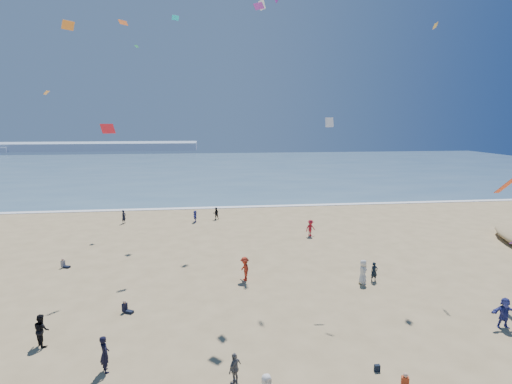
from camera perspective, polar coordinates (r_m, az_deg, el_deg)
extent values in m
cube|color=#476B84|center=(108.06, -6.74, 3.41)|extent=(220.00, 100.00, 0.06)
cube|color=white|center=(58.69, -6.39, -2.25)|extent=(220.00, 1.20, 0.08)
cube|color=#7A8EA8|center=(192.10, -25.22, 5.91)|extent=(110.00, 20.00, 3.20)
imported|color=silver|center=(32.77, 15.03, -10.95)|extent=(0.72, 1.01, 1.93)
imported|color=black|center=(52.17, -18.36, -3.37)|extent=(0.67, 0.73, 1.68)
imported|color=#A81826|center=(44.52, 7.79, -5.12)|extent=(1.35, 1.08, 1.83)
imported|color=slate|center=(21.05, -3.04, -23.85)|extent=(0.88, 0.97, 1.59)
imported|color=#32398B|center=(29.75, 31.96, -14.43)|extent=(1.84, 0.82, 1.92)
imported|color=black|center=(23.01, -20.81, -20.81)|extent=(0.74, 0.84, 1.94)
imported|color=black|center=(51.82, -5.74, -3.05)|extent=(0.86, 0.72, 1.56)
imported|color=#383F9B|center=(50.71, -8.70, -3.44)|extent=(0.50, 1.41, 1.51)
imported|color=black|center=(26.74, -28.31, -16.94)|extent=(1.13, 1.14, 1.85)
imported|color=#AC2B18|center=(32.29, -1.63, -10.91)|extent=(1.00, 1.39, 1.93)
imported|color=black|center=(33.49, 16.53, -10.89)|extent=(0.60, 0.42, 1.57)
cube|color=black|center=(23.01, 16.92, -22.92)|extent=(0.28, 0.18, 0.34)
cube|color=#FF6118|center=(37.89, -18.45, 21.99)|extent=(0.75, 0.80, 0.41)
cube|color=white|center=(33.59, 0.86, 25.16)|extent=(0.51, 0.74, 0.65)
cube|color=#14DBEE|center=(41.38, -11.45, 23.21)|extent=(0.69, 0.48, 0.41)
cube|color=#FAA03B|center=(47.97, -27.77, 12.45)|extent=(0.57, 0.62, 0.39)
cube|color=#31AA66|center=(53.34, -16.69, 19.32)|extent=(0.57, 0.56, 0.26)
cube|color=gold|center=(39.08, 24.24, 20.85)|extent=(0.31, 0.86, 0.44)
cube|color=#821F91|center=(43.01, 2.90, 25.74)|extent=(0.23, 0.84, 0.48)
cube|color=white|center=(30.00, 10.45, 9.77)|extent=(0.62, 0.34, 0.69)
cube|color=red|center=(24.16, -20.41, 8.49)|extent=(0.81, 0.71, 0.53)
cube|color=orange|center=(30.54, -25.27, 20.74)|extent=(0.77, 0.80, 0.53)
cube|color=purple|center=(30.96, 0.39, 25.03)|extent=(0.78, 0.80, 0.38)
cube|color=#E64318|center=(32.41, 32.41, 1.10)|extent=(0.35, 2.64, 1.87)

